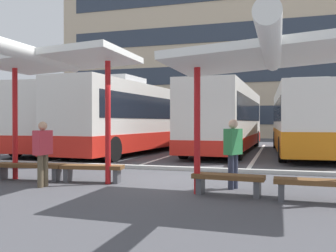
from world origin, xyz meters
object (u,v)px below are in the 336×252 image
object	(u,v)px
coach_bus_0	(76,120)
waiting_passenger_1	(233,149)
waiting_shelter_1	(272,57)
bench_3	(320,185)
coach_bus_1	(137,119)
coach_bus_2	(227,119)
bench_2	(228,180)
bench_1	(92,169)
coach_bus_3	(304,122)
waiting_shelter_0	(54,63)
waiting_passenger_2	(43,150)
bench_0	(29,167)

from	to	relation	value
coach_bus_0	waiting_passenger_1	size ratio (longest dim) A/B	6.46
waiting_shelter_1	bench_3	size ratio (longest dim) A/B	2.76
coach_bus_1	coach_bus_2	distance (m)	4.82
coach_bus_2	bench_2	world-z (taller)	coach_bus_2
coach_bus_2	bench_1	xyz separation A→B (m)	(-1.99, -11.22, -1.39)
coach_bus_0	bench_1	world-z (taller)	coach_bus_0
bench_2	bench_3	size ratio (longest dim) A/B	0.90
coach_bus_2	coach_bus_3	world-z (taller)	coach_bus_2
coach_bus_1	coach_bus_3	size ratio (longest dim) A/B	1.08
coach_bus_1	bench_3	xyz separation A→B (m)	(7.74, -10.04, -1.37)
waiting_shelter_0	bench_2	size ratio (longest dim) A/B	2.74
waiting_passenger_2	coach_bus_0	bearing A→B (deg)	116.54
coach_bus_0	coach_bus_1	distance (m)	3.47
coach_bus_1	bench_3	size ratio (longest dim) A/B	7.03
waiting_shelter_0	bench_1	xyz separation A→B (m)	(0.90, 0.35, -2.75)
bench_0	bench_2	size ratio (longest dim) A/B	1.25
waiting_shelter_0	bench_0	world-z (taller)	waiting_shelter_0
bench_0	waiting_shelter_1	distance (m)	6.85
coach_bus_3	bench_3	bearing A→B (deg)	-91.93
coach_bus_3	waiting_passenger_1	xyz separation A→B (m)	(-2.18, -10.34, -0.63)
bench_1	coach_bus_2	bearing A→B (deg)	79.93
coach_bus_1	bench_2	distance (m)	11.57
bench_0	coach_bus_1	bearing A→B (deg)	93.27
coach_bus_0	bench_0	world-z (taller)	coach_bus_0
coach_bus_0	bench_1	distance (m)	10.82
bench_2	waiting_passenger_1	bearing A→B (deg)	89.53
waiting_shelter_0	bench_2	xyz separation A→B (m)	(4.51, -0.38, -2.76)
bench_2	bench_0	bearing A→B (deg)	174.00
coach_bus_2	bench_0	world-z (taller)	coach_bus_2
coach_bus_3	waiting_passenger_1	bearing A→B (deg)	-101.88
coach_bus_0	waiting_shelter_1	world-z (taller)	coach_bus_0
coach_bus_3	bench_2	bearing A→B (deg)	-101.07
waiting_shelter_1	bench_2	xyz separation A→B (m)	(-0.90, 0.29, -2.53)
coach_bus_0	waiting_shelter_1	size ratio (longest dim) A/B	2.20
waiting_passenger_1	waiting_shelter_0	bearing A→B (deg)	-174.47
bench_1	waiting_passenger_1	bearing A→B (deg)	1.36
bench_1	waiting_passenger_2	world-z (taller)	waiting_passenger_2
waiting_shelter_0	bench_1	world-z (taller)	waiting_shelter_0
coach_bus_0	coach_bus_1	xyz separation A→B (m)	(3.47, 0.07, 0.03)
waiting_shelter_0	coach_bus_0	bearing A→B (deg)	117.56
waiting_shelter_0	bench_2	world-z (taller)	waiting_shelter_0
coach_bus_0	coach_bus_2	distance (m)	8.09
coach_bus_3	waiting_shelter_0	size ratio (longest dim) A/B	2.65
coach_bus_3	waiting_shelter_0	bearing A→B (deg)	-121.85
bench_1	waiting_passenger_2	xyz separation A→B (m)	(-0.80, -0.98, 0.57)
waiting_passenger_1	bench_3	bearing A→B (deg)	-29.82
bench_2	coach_bus_3	bearing A→B (deg)	78.93
waiting_passenger_1	waiting_passenger_2	world-z (taller)	waiting_passenger_1
coach_bus_0	coach_bus_3	xyz separation A→B (m)	(11.59, 1.40, -0.11)
coach_bus_1	bench_3	world-z (taller)	coach_bus_1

